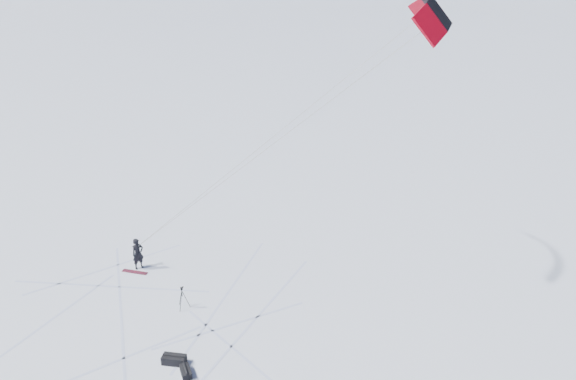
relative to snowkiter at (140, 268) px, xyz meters
The scene contains 9 objects.
ground 4.92m from the snowkiter, 45.31° to the right, with size 1800.00×1800.00×0.00m, color white.
horizon_hills 5.76m from the snowkiter, 45.31° to the right, with size 704.47×706.88×8.00m.
snow_tracks 5.12m from the snowkiter, 55.50° to the right, with size 17.62×14.39×0.01m.
snowkiter is the anchor object (origin of this frame).
snowboard 0.47m from the snowkiter, 81.68° to the right, with size 1.38×0.26×0.04m, color maroon.
tripod 4.71m from the snowkiter, 25.66° to the right, with size 0.59×0.56×1.13m.
gear_bag_a 8.15m from the snowkiter, 41.28° to the right, with size 1.04×0.69×0.42m.
gear_bag_b 8.99m from the snowkiter, 39.56° to the right, with size 0.80×0.78×0.34m.
power_kite 18.82m from the snowkiter, 15.44° to the left, with size 14.48×6.31×12.56m.
Camera 1 is at (14.57, -16.31, 15.23)m, focal length 35.00 mm.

